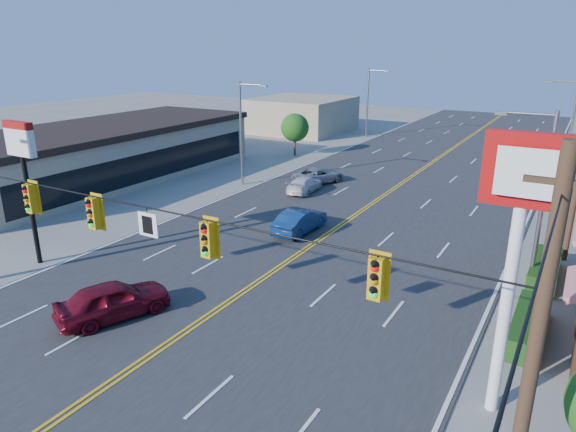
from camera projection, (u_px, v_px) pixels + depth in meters
The scene contains 16 objects.
ground at pixel (136, 367), 17.78m from camera, with size 160.00×160.00×0.00m, color gray.
road at pixel (361, 212), 34.14m from camera, with size 20.00×120.00×0.06m, color #2D2D30.
signal_span at pixel (119, 234), 16.29m from camera, with size 24.32×0.34×9.00m.
kfc_pylon at pixel (519, 223), 13.87m from camera, with size 2.20×0.36×8.50m.
strip_mall at pixel (105, 151), 42.34m from camera, with size 10.40×26.40×4.40m.
pizza_hut_sign at pixel (24, 164), 24.68m from camera, with size 1.90×0.30×6.85m.
streetlight_se at pixel (540, 190), 22.64m from camera, with size 2.55×0.25×8.00m.
streetlight_ne at pixel (569, 123), 42.28m from camera, with size 2.55×0.25×8.00m.
streetlight_sw at pixel (243, 128), 39.53m from camera, with size 2.55×0.25×8.00m.
streetlight_nw at pixel (369, 99), 60.81m from camera, with size 2.55×0.25×8.00m.
tree_west at pixel (295, 128), 50.95m from camera, with size 2.80×2.80×4.20m.
bld_west_far at pixel (301, 114), 65.99m from camera, with size 11.00×12.00×4.20m, color tan.
car_magenta at pixel (114, 301), 20.73m from camera, with size 1.81×4.50×1.53m, color maroon.
car_blue at pixel (300, 222), 30.22m from camera, with size 1.48×4.25×1.40m, color navy.
car_white at pixel (304, 185), 38.57m from camera, with size 1.63×4.02×1.17m, color silver.
car_silver at pixel (319, 176), 41.14m from camera, with size 2.04×4.42×1.23m, color #A5A5AA.
Camera 1 is at (12.22, -10.46, 10.61)m, focal length 32.00 mm.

